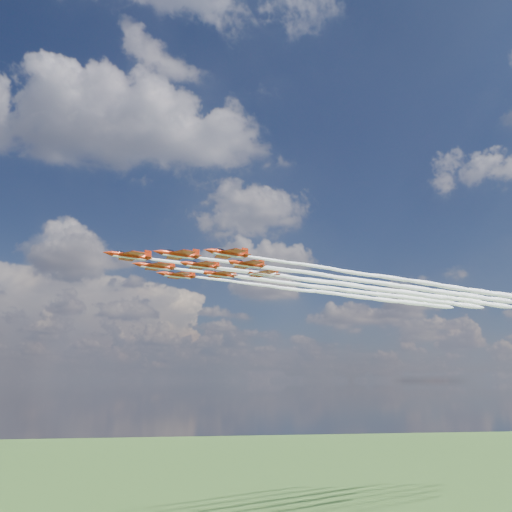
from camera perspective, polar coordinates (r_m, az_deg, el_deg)
The scene contains 9 objects.
jet_lead at distance 147.49m, azimuth 6.13°, elevation -2.72°, with size 106.91×50.33×2.90m.
jet_row2_port at distance 148.11m, azimuth 10.74°, elevation -2.60°, with size 106.91×50.33×2.90m.
jet_row2_starb at distance 158.86m, azimuth 7.16°, elevation -3.51°, with size 106.91×50.33×2.90m.
jet_row3_port at distance 149.67m, azimuth 15.28°, elevation -2.47°, with size 106.91×50.33×2.90m.
jet_row3_centre at distance 159.65m, azimuth 11.43°, elevation -3.39°, with size 106.91×50.33×2.90m.
jet_row3_starb at distance 170.30m, azimuth 8.05°, elevation -4.19°, with size 106.91×50.33×2.90m.
jet_row4_port at distance 161.32m, azimuth 15.64°, elevation -3.26°, with size 106.91×50.33×2.90m.
jet_row4_starb at distance 171.24m, azimuth 12.03°, elevation -4.07°, with size 106.91×50.33×2.90m.
jet_tail at distance 173.00m, azimuth 15.95°, elevation -3.94°, with size 106.91×50.33×2.90m.
Camera 1 is at (-11.19, -129.64, 43.54)m, focal length 35.00 mm.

